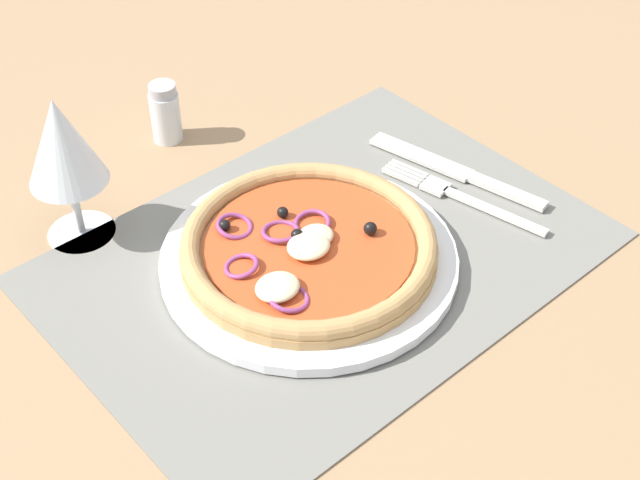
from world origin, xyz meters
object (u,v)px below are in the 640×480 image
object	(u,v)px
plate	(308,259)
wine_glass	(62,147)
knife	(454,170)
pepper_shaker	(168,112)
fork	(454,194)
pizza	(307,246)

from	to	relation	value
plate	wine_glass	world-z (taller)	wine_glass
knife	wine_glass	world-z (taller)	wine_glass
knife	pepper_shaker	xyz separation A→B (cm)	(-17.83, 24.84, 2.60)
plate	fork	bearing A→B (deg)	-7.19
pizza	knife	world-z (taller)	pizza
plate	pizza	distance (cm)	1.61
wine_glass	knife	bearing A→B (deg)	-27.40
plate	pepper_shaker	bearing A→B (deg)	84.78
wine_glass	pepper_shaker	size ratio (longest dim) A/B	2.22
pizza	fork	bearing A→B (deg)	-7.11
pepper_shaker	fork	bearing A→B (deg)	-61.48
fork	knife	world-z (taller)	knife
knife	plate	bearing A→B (deg)	79.21
knife	wine_glass	bearing A→B (deg)	50.48
plate	pizza	world-z (taller)	pizza
plate	wine_glass	distance (cm)	23.88
fork	knife	xyz separation A→B (cm)	(2.89, 2.64, 0.03)
plate	wine_glass	xyz separation A→B (cm)	(-13.15, 17.72, 9.13)
pizza	wine_glass	distance (cm)	23.26
knife	pizza	bearing A→B (deg)	79.24
wine_glass	pepper_shaker	xyz separation A→B (cm)	(15.46, 7.59, -6.80)
pizza	pepper_shaker	world-z (taller)	pepper_shaker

